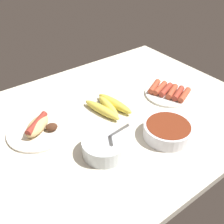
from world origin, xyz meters
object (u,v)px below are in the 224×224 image
banana_bunch (109,106)px  plate_sausages (169,92)px  bowl_coleslaw (104,146)px  bowl_chili (168,130)px  plate_hotdog_assembled (38,129)px

banana_bunch → plate_sausages: 29.15cm
banana_bunch → bowl_coleslaw: bowl_coleslaw is taller
bowl_chili → plate_hotdog_assembled: size_ratio=0.77×
banana_bunch → plate_hotdog_assembled: bearing=172.0°
bowl_chili → plate_hotdog_assembled: plate_hotdog_assembled is taller
banana_bunch → plate_sausages: size_ratio=0.93×
plate_sausages → bowl_chili: bearing=-137.6°
bowl_chili → banana_bunch: bearing=106.5°
bowl_coleslaw → plate_hotdog_assembled: bowl_coleslaw is taller
banana_bunch → bowl_coleslaw: (-15.72, -19.13, 1.36)cm
bowl_chili → plate_hotdog_assembled: bearing=140.9°
bowl_chili → plate_sausages: bearing=42.4°
bowl_chili → plate_hotdog_assembled: 47.27cm
plate_sausages → banana_bunch: bearing=166.5°
banana_bunch → bowl_coleslaw: 24.80cm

